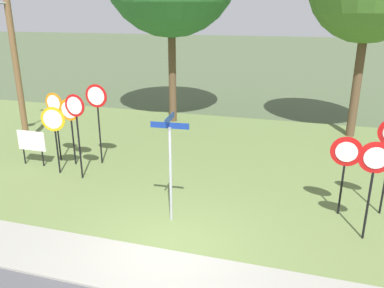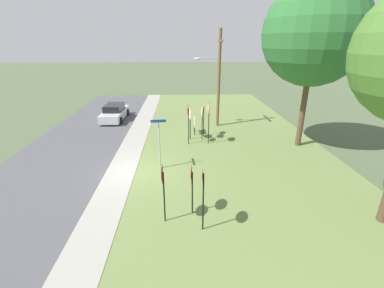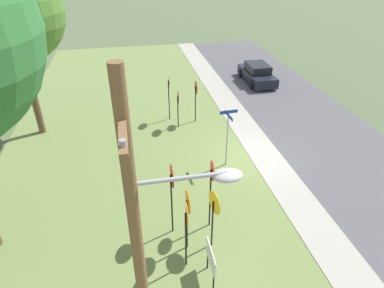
{
  "view_description": "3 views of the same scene",
  "coord_description": "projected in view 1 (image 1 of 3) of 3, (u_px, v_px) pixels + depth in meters",
  "views": [
    {
      "loc": [
        2.7,
        -7.14,
        5.22
      ],
      "look_at": [
        -0.49,
        3.59,
        1.38
      ],
      "focal_mm": 36.45,
      "sensor_mm": 36.0,
      "label": 1
    },
    {
      "loc": [
        13.08,
        2.46,
        6.7
      ],
      "look_at": [
        0.3,
        3.06,
        1.72
      ],
      "focal_mm": 24.9,
      "sensor_mm": 36.0,
      "label": 2
    },
    {
      "loc": [
        -12.83,
        5.44,
        8.96
      ],
      "look_at": [
        -1.07,
        3.09,
        1.77
      ],
      "focal_mm": 31.2,
      "sensor_mm": 36.0,
      "label": 3
    }
  ],
  "objects": [
    {
      "name": "stop_sign_near_left",
      "position": [
        76.0,
        118.0,
        12.05
      ],
      "size": [
        0.7,
        0.11,
        2.78
      ],
      "rotation": [
        0.0,
        0.0,
        -0.09
      ],
      "color": "black",
      "rests_on": "grass_median"
    },
    {
      "name": "stop_sign_near_right",
      "position": [
        97.0,
        106.0,
        13.27
      ],
      "size": [
        0.8,
        0.09,
        2.85
      ],
      "rotation": [
        0.0,
        0.0,
        0.0
      ],
      "color": "black",
      "rests_on": "grass_median"
    },
    {
      "name": "ground_plane",
      "position": [
        168.0,
        252.0,
        8.9
      ],
      "size": [
        160.0,
        160.0,
        0.0
      ],
      "primitive_type": "plane",
      "color": "#4C5B3D"
    },
    {
      "name": "utility_pole",
      "position": [
        10.0,
        40.0,
        14.69
      ],
      "size": [
        2.1,
        2.12,
        7.55
      ],
      "color": "brown",
      "rests_on": "grass_median"
    },
    {
      "name": "yield_sign_near_right",
      "position": [
        346.0,
        158.0,
        9.94
      ],
      "size": [
        0.8,
        0.12,
        2.18
      ],
      "rotation": [
        0.0,
        0.0,
        -0.08
      ],
      "color": "black",
      "rests_on": "grass_median"
    },
    {
      "name": "sidewalk_strip",
      "position": [
        155.0,
        272.0,
        8.16
      ],
      "size": [
        44.0,
        1.6,
        0.06
      ],
      "primitive_type": "cube",
      "color": "#99968C",
      "rests_on": "ground_plane"
    },
    {
      "name": "yield_sign_near_left",
      "position": [
        374.0,
        168.0,
        8.74
      ],
      "size": [
        0.75,
        0.1,
        2.46
      ],
      "rotation": [
        0.0,
        0.0,
        0.0
      ],
      "color": "black",
      "rests_on": "grass_median"
    },
    {
      "name": "grass_median",
      "position": [
        223.0,
        160.0,
        14.33
      ],
      "size": [
        44.0,
        12.0,
        0.04
      ],
      "primitive_type": "cube",
      "color": "olive",
      "rests_on": "ground_plane"
    },
    {
      "name": "stop_sign_far_left",
      "position": [
        70.0,
        117.0,
        13.28
      ],
      "size": [
        0.76,
        0.09,
        2.38
      ],
      "rotation": [
        0.0,
        0.0,
        0.01
      ],
      "color": "black",
      "rests_on": "grass_median"
    },
    {
      "name": "stop_sign_far_right",
      "position": [
        54.0,
        126.0,
        12.56
      ],
      "size": [
        0.79,
        0.18,
        2.28
      ],
      "rotation": [
        0.0,
        0.0,
        0.2
      ],
      "color": "black",
      "rests_on": "grass_median"
    },
    {
      "name": "street_name_post",
      "position": [
        170.0,
        160.0,
        9.65
      ],
      "size": [
        0.96,
        0.82,
        2.81
      ],
      "rotation": [
        0.0,
        0.0,
        0.08
      ],
      "color": "#9EA0A8",
      "rests_on": "grass_median"
    },
    {
      "name": "stop_sign_far_center",
      "position": [
        55.0,
        112.0,
        13.59
      ],
      "size": [
        0.7,
        0.12,
        2.51
      ],
      "rotation": [
        0.0,
        0.0,
        -0.1
      ],
      "color": "black",
      "rests_on": "grass_median"
    },
    {
      "name": "notice_board",
      "position": [
        32.0,
        143.0,
        13.53
      ],
      "size": [
        1.1,
        0.06,
        1.25
      ],
      "rotation": [
        0.0,
        0.0,
        -0.01
      ],
      "color": "black",
      "rests_on": "grass_median"
    }
  ]
}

